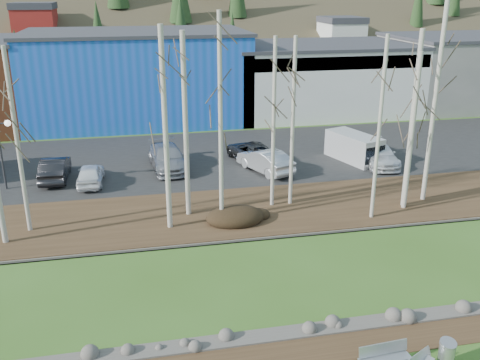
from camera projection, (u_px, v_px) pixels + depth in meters
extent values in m
cube|color=#382616|center=(343.00, 344.00, 19.18)|extent=(80.00, 1.80, 0.03)
cube|color=#382616|center=(260.00, 210.00, 30.57)|extent=(80.00, 7.00, 0.15)
cube|color=black|center=(227.00, 156.00, 40.23)|extent=(80.00, 14.00, 0.14)
cube|color=blue|center=(138.00, 77.00, 50.62)|extent=(20.00, 12.00, 8.00)
cube|color=#333338|center=(135.00, 32.00, 49.21)|extent=(20.40, 12.24, 0.30)
cube|color=silver|center=(318.00, 79.00, 54.33)|extent=(18.00, 12.00, 6.50)
cube|color=#333338|center=(319.00, 45.00, 53.17)|extent=(18.36, 12.24, 0.30)
cube|color=navy|center=(341.00, 63.00, 48.10)|extent=(17.64, 0.20, 1.20)
cube|color=slate|center=(459.00, 72.00, 57.32)|extent=(14.00, 12.00, 7.00)
cube|color=#333338|center=(464.00, 37.00, 56.08)|extent=(14.28, 12.24, 0.30)
cube|color=#ACAEB1|center=(404.00, 360.00, 18.06)|extent=(0.12, 0.55, 0.44)
cube|color=#ACAEB1|center=(383.00, 348.00, 17.91)|extent=(1.79, 0.24, 0.40)
cube|color=#ACAEB1|center=(385.00, 359.00, 17.79)|extent=(1.82, 0.62, 0.05)
cylinder|color=#ACAEB1|center=(446.00, 355.00, 17.94)|extent=(0.55, 0.55, 0.93)
ellipsoid|color=black|center=(235.00, 216.00, 28.81)|extent=(3.17, 2.24, 0.62)
cylinder|color=beige|center=(17.00, 143.00, 26.31)|extent=(0.22, 0.22, 9.41)
cylinder|color=beige|center=(186.00, 127.00, 28.19)|extent=(0.27, 0.27, 9.93)
cylinder|color=beige|center=(221.00, 123.00, 26.94)|extent=(0.23, 0.23, 10.94)
cylinder|color=beige|center=(166.00, 132.00, 26.51)|extent=(0.27, 0.27, 10.34)
cylinder|color=beige|center=(274.00, 125.00, 29.51)|extent=(0.21, 0.21, 9.55)
cylinder|color=beige|center=(379.00, 131.00, 27.82)|extent=(0.20, 0.20, 9.79)
cylinder|color=beige|center=(412.00, 122.00, 29.38)|extent=(0.28, 0.28, 9.92)
cylinder|color=beige|center=(412.00, 133.00, 29.26)|extent=(0.26, 0.26, 8.79)
cylinder|color=beige|center=(435.00, 104.00, 29.99)|extent=(0.26, 0.26, 11.51)
cylinder|color=beige|center=(293.00, 124.00, 29.72)|extent=(0.21, 0.21, 9.55)
cylinder|color=#262628|center=(1.00, 156.00, 32.88)|extent=(0.13, 0.13, 4.29)
sphere|color=white|center=(8.00, 123.00, 32.30)|extent=(0.39, 0.39, 0.39)
imported|color=white|center=(90.00, 174.00, 34.18)|extent=(1.70, 3.96, 1.33)
imported|color=black|center=(55.00, 168.00, 34.98)|extent=(1.64, 4.59, 1.51)
imported|color=gray|center=(168.00, 158.00, 37.05)|extent=(2.72, 5.69, 1.60)
imported|color=#BCBDBF|center=(265.00, 161.00, 36.47)|extent=(3.31, 5.01, 1.56)
imported|color=#29292B|center=(252.00, 151.00, 38.76)|extent=(3.55, 5.51, 1.41)
imported|color=silver|center=(378.00, 154.00, 38.02)|extent=(2.87, 5.38, 1.49)
cube|color=silver|center=(354.00, 147.00, 38.82)|extent=(3.13, 4.80, 1.95)
cube|color=black|center=(371.00, 153.00, 37.38)|extent=(1.96, 1.42, 1.21)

